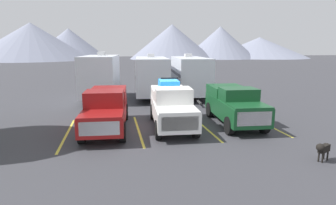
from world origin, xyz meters
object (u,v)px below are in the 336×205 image
Objects in this scene: camper_trailer_a at (101,75)px; dog at (322,149)px; camper_trailer_c at (190,74)px; pickup_truck_b at (171,105)px; camper_trailer_b at (152,75)px; pickup_truck_a at (106,108)px; pickup_truck_c at (234,104)px.

camper_trailer_a is 16.95m from dog.
camper_trailer_a is at bearing 120.59° from dog.
camper_trailer_a is 7.49m from camper_trailer_c.
pickup_truck_b is at bearing 128.49° from dog.
camper_trailer_c is (7.49, -0.10, -0.09)m from camper_trailer_a.
dog is (4.58, -5.75, -0.69)m from pickup_truck_b.
camper_trailer_b reaches higher than pickup_truck_b.
pickup_truck_b reaches higher than pickup_truck_a.
pickup_truck_b is 0.74× the size of camper_trailer_a.
camper_trailer_a is at bearing -176.08° from camper_trailer_b.
pickup_truck_c is 0.65× the size of camper_trailer_c.
camper_trailer_b is at bearing 110.23° from pickup_truck_c.
pickup_truck_c is (3.57, -0.11, -0.07)m from pickup_truck_b.
camper_trailer_b is at bearing 173.33° from camper_trailer_c.
dog is at bearing -51.51° from pickup_truck_b.
camper_trailer_b is (4.20, 0.29, -0.09)m from camper_trailer_a.
pickup_truck_a is 0.72× the size of camper_trailer_c.
camper_trailer_c reaches higher than dog.
pickup_truck_c is 0.72× the size of camper_trailer_a.
camper_trailer_a reaches higher than pickup_truck_b.
camper_trailer_b is (0.19, 9.06, 0.75)m from pickup_truck_b.
camper_trailer_b is 3.31m from camper_trailer_c.
camper_trailer_b is (3.63, 8.86, 0.81)m from pickup_truck_a.
pickup_truck_a is 10.96m from camper_trailer_c.
camper_trailer_b is 1.03× the size of camper_trailer_c.
pickup_truck_a is 0.80× the size of camper_trailer_a.
dog is (1.01, -5.65, -0.62)m from pickup_truck_c.
pickup_truck_a is 1.08× the size of pickup_truck_b.
dog is at bearing -85.65° from camper_trailer_c.
pickup_truck_a is 7.01m from pickup_truck_c.
pickup_truck_c is 5.77m from dog.
camper_trailer_b is 15.52m from dog.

